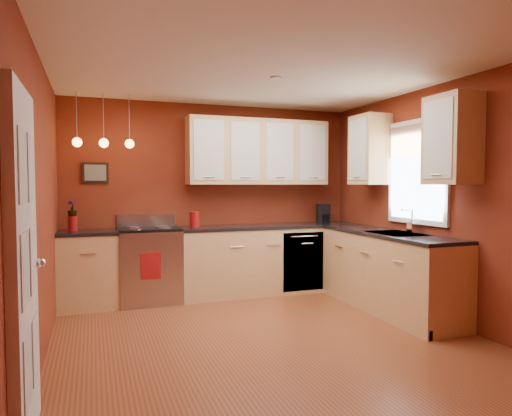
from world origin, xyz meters
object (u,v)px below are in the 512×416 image
object	(u,v)px
gas_range	(150,265)
red_canister	(194,219)
sink	(396,235)
coffee_maker	(324,214)
soap_pump	(412,225)

from	to	relation	value
gas_range	red_canister	xyz separation A→B (m)	(0.58, -0.00, 0.56)
sink	coffee_maker	bearing A→B (deg)	93.81
sink	coffee_maker	size ratio (longest dim) A/B	2.56
sink	coffee_maker	world-z (taller)	sink
sink	red_canister	bearing A→B (deg)	143.71
soap_pump	sink	bearing A→B (deg)	163.77
soap_pump	gas_range	bearing A→B (deg)	150.98
red_canister	soap_pump	bearing A→B (deg)	-34.97
gas_range	soap_pump	distance (m)	3.25
coffee_maker	soap_pump	world-z (taller)	coffee_maker
sink	red_canister	distance (m)	2.53
gas_range	soap_pump	world-z (taller)	soap_pump
soap_pump	coffee_maker	bearing A→B (deg)	99.79
sink	red_canister	xyz separation A→B (m)	(-2.04, 1.50, 0.13)
sink	soap_pump	distance (m)	0.22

